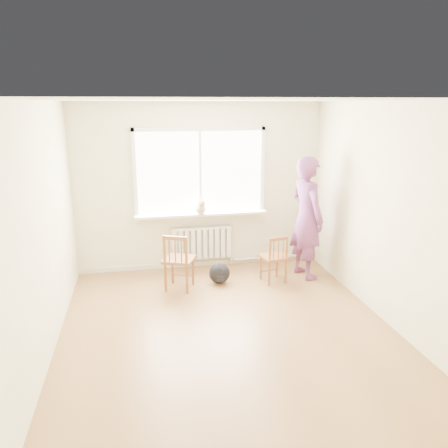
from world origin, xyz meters
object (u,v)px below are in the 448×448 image
cat (200,207)px  backpack (219,273)px  chair_left (178,262)px  chair_right (275,259)px  person (307,218)px

cat → backpack: bearing=-74.9°
chair_left → chair_right: (1.47, -0.01, -0.05)m
chair_right → backpack: 0.87m
chair_left → cat: bearing=-98.5°
chair_right → person: 0.81m
chair_right → person: bearing=-174.1°
chair_right → cat: (-1.03, 0.74, 0.68)m
cat → person: bearing=-22.3°
chair_left → cat: 1.06m
chair_right → person: size_ratio=0.40×
person → cat: (-1.58, 0.58, 0.11)m
chair_right → cat: bearing=-46.5°
person → backpack: 1.60m
person → cat: size_ratio=4.52×
chair_left → chair_right: 1.47m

